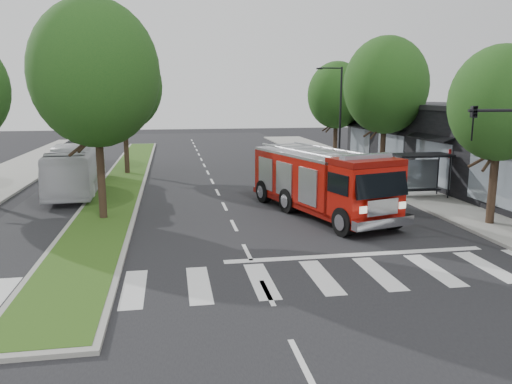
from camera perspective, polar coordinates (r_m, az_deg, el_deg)
The scene contains 13 objects.
ground at distance 19.09m, azimuth -1.02°, elevation -6.91°, with size 140.00×140.00×0.00m, color black.
sidewalk_right at distance 32.36m, azimuth 18.56°, elevation 0.13°, with size 5.00×80.00×0.15m, color gray.
median at distance 36.56m, azimuth -14.72°, elevation 1.56°, with size 3.00×50.00×0.15m.
storefront_row at distance 34.38m, azimuth 25.46°, elevation 4.34°, with size 8.00×30.00×5.00m, color black.
bus_shelter at distance 29.83m, azimuth 18.25°, elevation 3.09°, with size 3.20×1.60×2.61m.
tree_right_near at distance 24.51m, azimuth 26.14°, elevation 9.06°, with size 4.40×4.40×8.05m.
tree_right_mid at distance 34.98m, azimuth 14.61°, elevation 11.70°, with size 5.60×5.60×9.72m.
tree_right_far at distance 44.30m, azimuth 9.20°, elevation 10.86°, with size 5.00×5.00×8.73m.
tree_median_near at distance 24.19m, azimuth -17.93°, elevation 12.73°, with size 5.80×5.80×10.16m.
tree_median_far at distance 38.09m, azimuth -14.94°, elevation 11.61°, with size 5.60×5.60×9.72m.
streetlight_right_far at distance 40.16m, azimuth 9.41°, elevation 8.91°, with size 2.11×0.20×8.00m.
fire_engine at distance 24.90m, azimuth 7.45°, elevation 1.12°, with size 5.49×10.21×3.39m.
city_bus at distance 32.77m, azimuth -19.78°, elevation 2.67°, with size 2.47×10.57×2.94m, color silver.
Camera 1 is at (-2.73, -17.95, 5.89)m, focal length 35.00 mm.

